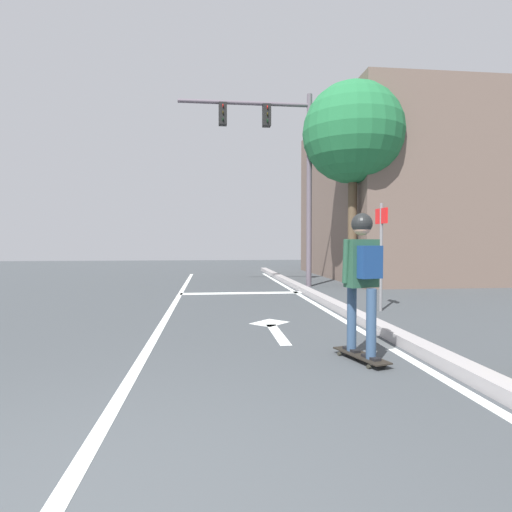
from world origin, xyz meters
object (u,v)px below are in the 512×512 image
Objects in this scene: skater at (362,266)px; roadside_tree at (353,134)px; traffic_signal_mast at (278,152)px; skateboard at (361,356)px; street_sign_post at (381,240)px.

skater is 8.67m from roadside_tree.
skater is 8.54m from traffic_signal_mast.
skateboard is 0.14× the size of roadside_tree.
traffic_signal_mast reaches higher than skater.
roadside_tree reaches higher than street_sign_post.
roadside_tree reaches higher than skater.
traffic_signal_mast is at bearing 87.60° from skater.
skater reaches higher than skateboard.
skateboard is 1.02m from skater.
street_sign_post is 0.35× the size of roadside_tree.
traffic_signal_mast is 2.76× the size of street_sign_post.
skateboard is at bearing -108.48° from roadside_tree.
street_sign_post is at bearing 63.94° from skater.
skateboard is 9.11m from roadside_tree.
skater is 0.76× the size of street_sign_post.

